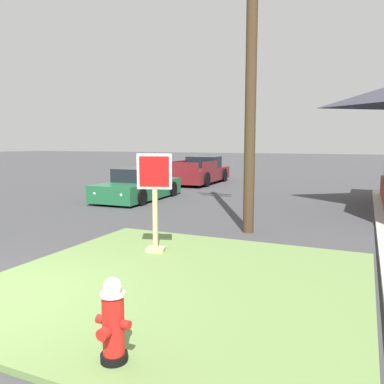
{
  "coord_description": "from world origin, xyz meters",
  "views": [
    {
      "loc": [
        4.86,
        -3.52,
        2.26
      ],
      "look_at": [
        1.4,
        4.26,
        1.18
      ],
      "focal_mm": 36.6,
      "sensor_mm": 36.0,
      "label": 1
    }
  ],
  "objects_px": {
    "utility_pole": "(252,18)",
    "parked_sedan_green": "(139,186)",
    "fire_hydrant": "(113,322)",
    "manhole_cover": "(118,244)",
    "stop_sign": "(155,206)",
    "pickup_truck_maroon": "(200,172)"
  },
  "relations": [
    {
      "from": "fire_hydrant",
      "to": "manhole_cover",
      "type": "distance_m",
      "value": 4.96
    },
    {
      "from": "stop_sign",
      "to": "parked_sedan_green",
      "type": "xyz_separation_m",
      "value": [
        -4.51,
        6.68,
        -0.47
      ]
    },
    {
      "from": "utility_pole",
      "to": "fire_hydrant",
      "type": "bearing_deg",
      "value": -86.1
    },
    {
      "from": "manhole_cover",
      "to": "utility_pole",
      "type": "height_order",
      "value": "utility_pole"
    },
    {
      "from": "fire_hydrant",
      "to": "parked_sedan_green",
      "type": "height_order",
      "value": "parked_sedan_green"
    },
    {
      "from": "utility_pole",
      "to": "parked_sedan_green",
      "type": "bearing_deg",
      "value": 145.25
    },
    {
      "from": "parked_sedan_green",
      "to": "pickup_truck_maroon",
      "type": "height_order",
      "value": "pickup_truck_maroon"
    },
    {
      "from": "fire_hydrant",
      "to": "parked_sedan_green",
      "type": "distance_m",
      "value": 11.99
    },
    {
      "from": "fire_hydrant",
      "to": "parked_sedan_green",
      "type": "bearing_deg",
      "value": 120.47
    },
    {
      "from": "manhole_cover",
      "to": "parked_sedan_green",
      "type": "distance_m",
      "value": 7.09
    },
    {
      "from": "manhole_cover",
      "to": "parked_sedan_green",
      "type": "relative_size",
      "value": 0.16
    },
    {
      "from": "utility_pole",
      "to": "manhole_cover",
      "type": "bearing_deg",
      "value": -135.06
    },
    {
      "from": "fire_hydrant",
      "to": "parked_sedan_green",
      "type": "relative_size",
      "value": 0.2
    },
    {
      "from": "fire_hydrant",
      "to": "pickup_truck_maroon",
      "type": "relative_size",
      "value": 0.17
    },
    {
      "from": "manhole_cover",
      "to": "utility_pole",
      "type": "relative_size",
      "value": 0.07
    },
    {
      "from": "stop_sign",
      "to": "pickup_truck_maroon",
      "type": "xyz_separation_m",
      "value": [
        -4.7,
        13.43,
        -0.4
      ]
    },
    {
      "from": "stop_sign",
      "to": "pickup_truck_maroon",
      "type": "relative_size",
      "value": 0.39
    },
    {
      "from": "parked_sedan_green",
      "to": "utility_pole",
      "type": "distance_m",
      "value": 8.29
    },
    {
      "from": "parked_sedan_green",
      "to": "fire_hydrant",
      "type": "bearing_deg",
      "value": -59.53
    },
    {
      "from": "pickup_truck_maroon",
      "to": "manhole_cover",
      "type": "bearing_deg",
      "value": -74.96
    },
    {
      "from": "stop_sign",
      "to": "parked_sedan_green",
      "type": "distance_m",
      "value": 8.07
    },
    {
      "from": "fire_hydrant",
      "to": "manhole_cover",
      "type": "bearing_deg",
      "value": 124.21
    }
  ]
}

